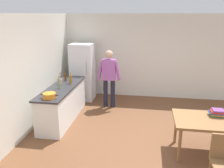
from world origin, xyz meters
The scene contains 13 objects.
ground_plane centered at (0.00, 0.00, 0.00)m, with size 14.00×14.00×0.00m, color brown.
wall_back centered at (0.00, 3.00, 1.35)m, with size 6.40×0.12×2.70m, color silver.
wall_left centered at (-2.60, 0.20, 1.35)m, with size 0.12×5.60×2.70m, color silver.
kitchen_counter centered at (-2.00, 0.80, 0.45)m, with size 0.64×2.20×0.90m.
refrigerator centered at (-1.90, 2.40, 0.90)m, with size 0.70×0.67×1.80m.
person centered at (-0.95, 1.85, 0.98)m, with size 0.70×0.22×1.70m.
dining_table centered at (1.40, -0.30, 0.67)m, with size 1.40×0.90×0.75m.
cooking_pot centered at (-1.96, -0.05, 0.96)m, with size 0.40×0.28×0.12m.
utensil_jar centered at (-2.13, 1.02, 0.98)m, with size 0.11×0.11×0.32m.
bottle_vinegar_tall centered at (-2.01, 0.64, 1.04)m, with size 0.06×0.06×0.32m.
bottle_oil_amber centered at (-1.86, 1.10, 1.02)m, with size 0.06×0.06×0.28m.
bottle_beer_brown centered at (-2.09, 1.34, 1.01)m, with size 0.06×0.06×0.26m.
book_stack centered at (1.54, -0.11, 0.82)m, with size 0.30×0.22×0.14m.
Camera 1 is at (0.15, -4.60, 2.69)m, focal length 37.34 mm.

